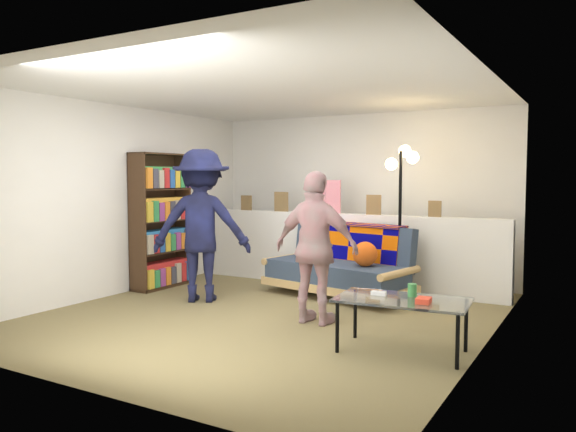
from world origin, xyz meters
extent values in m
plane|color=brown|center=(0.00, 0.00, 0.00)|extent=(5.00, 5.00, 0.00)
cube|color=silver|center=(0.00, 2.50, 1.20)|extent=(4.50, 0.10, 2.40)
cube|color=silver|center=(-2.25, 0.00, 1.20)|extent=(0.10, 5.00, 2.40)
cube|color=silver|center=(2.25, 0.00, 1.20)|extent=(0.10, 5.00, 2.40)
cube|color=white|center=(0.00, 0.00, 2.40)|extent=(4.50, 5.00, 0.10)
cube|color=silver|center=(0.00, 1.80, 0.50)|extent=(4.45, 0.15, 1.00)
cube|color=brown|center=(-1.50, 1.78, 1.11)|extent=(0.18, 0.02, 0.22)
cube|color=brown|center=(-0.90, 1.78, 1.14)|extent=(0.22, 0.02, 0.28)
cube|color=silver|center=(-0.20, 1.78, 1.23)|extent=(0.45, 0.02, 0.45)
cube|color=brown|center=(0.50, 1.78, 1.13)|extent=(0.20, 0.02, 0.26)
cube|color=brown|center=(1.30, 1.78, 1.10)|extent=(0.16, 0.02, 0.20)
cube|color=tan|center=(0.25, 1.22, 0.15)|extent=(2.00, 1.20, 0.10)
cube|color=#2C3C50|center=(0.24, 1.17, 0.31)|extent=(1.87, 1.03, 0.24)
cube|color=#2C3C50|center=(0.31, 1.53, 0.61)|extent=(1.78, 0.59, 0.56)
cylinder|color=tan|center=(-0.62, 1.40, 0.39)|extent=(0.26, 0.83, 0.09)
cylinder|color=tan|center=(1.11, 1.03, 0.39)|extent=(0.26, 0.83, 0.09)
cube|color=#05046D|center=(0.30, 1.45, 0.61)|extent=(1.41, 0.39, 0.51)
cube|color=#05046D|center=(0.32, 1.58, 0.88)|extent=(1.44, 0.53, 0.03)
sphere|color=#D74C13|center=(0.67, 1.08, 0.58)|extent=(0.29, 0.29, 0.29)
cube|color=black|center=(-2.22, 0.58, 0.90)|extent=(0.02, 0.90, 1.81)
cube|color=black|center=(-2.08, 0.14, 0.90)|extent=(0.30, 0.02, 1.81)
cube|color=black|center=(-2.08, 1.02, 0.90)|extent=(0.30, 0.02, 1.81)
cube|color=black|center=(-2.08, 0.58, 1.80)|extent=(0.30, 0.90, 0.02)
cube|color=black|center=(-2.08, 0.58, 0.02)|extent=(0.30, 0.90, 0.04)
cube|color=black|center=(-2.08, 0.58, 0.48)|extent=(0.30, 0.86, 0.02)
cube|color=black|center=(-2.08, 0.58, 0.90)|extent=(0.30, 0.86, 0.02)
cube|color=black|center=(-2.08, 0.58, 1.33)|extent=(0.30, 0.86, 0.02)
cube|color=red|center=(-2.06, 0.58, 0.20)|extent=(0.22, 0.84, 0.30)
cube|color=#2A76B8|center=(-2.06, 0.58, 0.64)|extent=(0.22, 0.84, 0.28)
cube|color=gold|center=(-2.06, 0.58, 1.07)|extent=(0.22, 0.84, 0.30)
cube|color=green|center=(-2.06, 0.58, 1.49)|extent=(0.22, 0.84, 0.28)
cylinder|color=black|center=(1.19, -0.84, 0.22)|extent=(0.04, 0.04, 0.44)
cylinder|color=black|center=(2.18, -0.76, 0.22)|extent=(0.04, 0.04, 0.44)
cylinder|color=black|center=(1.15, -0.36, 0.22)|extent=(0.04, 0.04, 0.44)
cylinder|color=black|center=(2.14, -0.28, 0.22)|extent=(0.04, 0.04, 0.44)
cube|color=silver|center=(1.67, -0.56, 0.45)|extent=(1.15, 0.69, 0.02)
cube|color=white|center=(1.44, -0.52, 0.48)|extent=(0.14, 0.07, 0.03)
cube|color=#EB4229|center=(1.87, -0.63, 0.48)|extent=(0.12, 0.16, 0.04)
cylinder|color=#3C9045|center=(1.71, -0.42, 0.52)|extent=(0.08, 0.08, 0.11)
cylinder|color=black|center=(0.95, 1.49, 0.02)|extent=(0.28, 0.28, 0.03)
cylinder|color=black|center=(0.95, 1.49, 0.91)|extent=(0.04, 0.04, 1.81)
sphere|color=#FFC672|center=(0.82, 1.53, 1.65)|extent=(0.15, 0.15, 0.15)
sphere|color=#FFC672|center=(1.10, 1.48, 1.73)|extent=(0.15, 0.15, 0.15)
sphere|color=#FFC672|center=(0.96, 1.62, 1.81)|extent=(0.15, 0.15, 0.15)
imported|color=black|center=(-1.08, 0.19, 0.91)|extent=(1.36, 1.16, 1.82)
imported|color=pink|center=(0.60, -0.08, 0.78)|extent=(0.92, 0.39, 1.56)
camera|label=1|loc=(3.16, -5.12, 1.49)|focal=35.00mm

